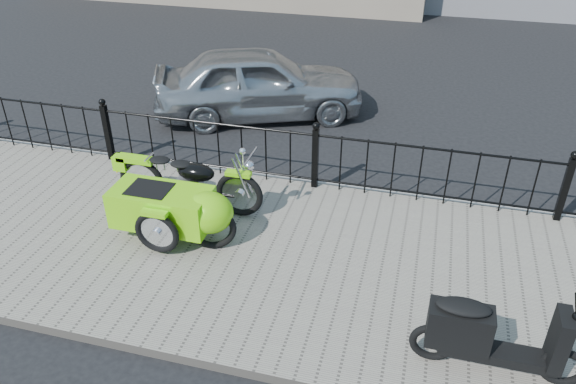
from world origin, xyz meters
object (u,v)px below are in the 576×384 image
(spare_tire, at_px, (212,229))
(scooter, at_px, (488,336))
(motorcycle_sidecar, at_px, (179,203))
(sedan_car, at_px, (259,83))

(spare_tire, bearing_deg, scooter, -19.49)
(spare_tire, bearing_deg, motorcycle_sidecar, 158.08)
(scooter, height_order, spare_tire, scooter)
(spare_tire, distance_m, sedan_car, 4.60)
(motorcycle_sidecar, bearing_deg, scooter, -19.84)
(sedan_car, bearing_deg, spare_tire, 167.66)
(motorcycle_sidecar, bearing_deg, sedan_car, 93.38)
(scooter, distance_m, spare_tire, 3.52)
(motorcycle_sidecar, height_order, scooter, scooter)
(scooter, bearing_deg, spare_tire, 160.51)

